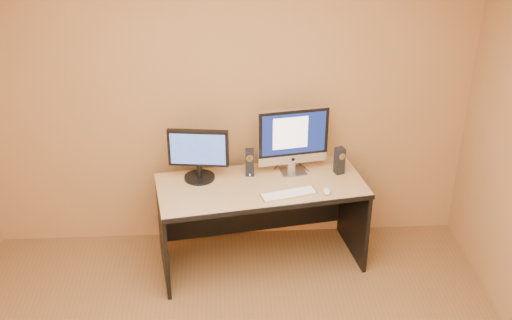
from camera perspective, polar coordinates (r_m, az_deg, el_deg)
name	(u,v)px	position (r m, az deg, el deg)	size (l,w,h in m)	color
walls	(232,242)	(3.41, -2.12, -7.28)	(4.00, 4.00, 2.60)	#95643C
desk	(261,224)	(5.22, 0.45, -5.73)	(1.62, 0.71, 0.75)	tan
imac	(294,142)	(5.08, 3.39, 1.65)	(0.58, 0.21, 0.56)	#B9BABE
second_monitor	(199,155)	(5.03, -5.13, 0.46)	(0.48, 0.24, 0.42)	black
speaker_left	(250,162)	(5.11, -0.56, -0.21)	(0.07, 0.07, 0.22)	black
speaker_right	(339,161)	(5.18, 7.43, -0.06)	(0.07, 0.07, 0.22)	black
keyboard	(289,194)	(4.89, 2.91, -3.03)	(0.43, 0.12, 0.02)	silver
mouse	(327,191)	(4.94, 6.32, -2.74)	(0.06, 0.10, 0.04)	silver
cable_a	(301,165)	(5.31, 4.05, -0.45)	(0.01, 0.01, 0.22)	black
cable_b	(278,165)	(5.31, 2.00, -0.40)	(0.01, 0.01, 0.18)	black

